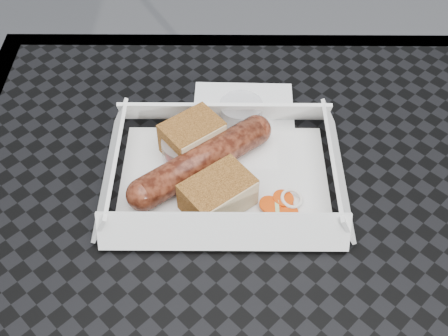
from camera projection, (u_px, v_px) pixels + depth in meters
name	position (u px, v px, depth m)	size (l,w,h in m)	color
patio_table	(319.00, 331.00, 0.57)	(0.80, 0.80, 0.74)	black
food_tray	(224.00, 178.00, 0.60)	(0.22, 0.15, 0.00)	white
bratwurst	(202.00, 161.00, 0.59)	(0.15, 0.13, 0.03)	maroon
bread_near	(192.00, 137.00, 0.61)	(0.06, 0.04, 0.04)	#945B25
bread_far	(218.00, 194.00, 0.56)	(0.07, 0.05, 0.04)	#945B25
veg_garnish	(283.00, 205.00, 0.57)	(0.03, 0.03, 0.00)	#D54009
napkin	(243.00, 116.00, 0.67)	(0.12, 0.12, 0.00)	white
condiment_cup_sauce	(185.00, 151.00, 0.61)	(0.05, 0.05, 0.03)	maroon
condiment_cup_empty	(241.00, 114.00, 0.65)	(0.05, 0.05, 0.03)	silver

